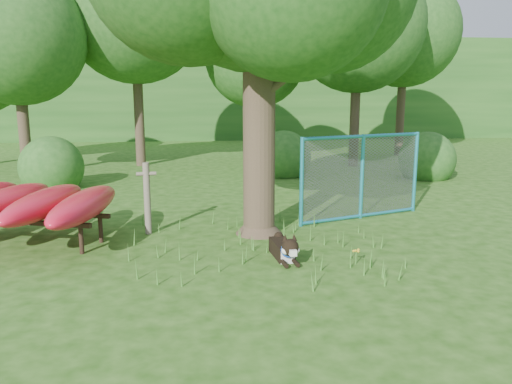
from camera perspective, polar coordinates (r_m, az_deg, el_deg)
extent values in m
plane|color=#1F4A0E|center=(7.74, -0.49, -9.04)|extent=(80.00, 80.00, 0.00)
cylinder|color=#3B2D20|center=(9.40, 0.36, 9.30)|extent=(0.65, 0.65, 4.74)
cone|color=#3B2D20|center=(9.71, 0.34, -3.38)|extent=(0.97, 0.97, 0.47)
cylinder|color=#3B2D20|center=(9.45, 3.90, 13.31)|extent=(1.34, 0.53, 1.01)
cylinder|color=#3B2D20|center=(9.61, -2.62, 15.55)|extent=(1.01, 0.75, 0.97)
cylinder|color=#645A4B|center=(9.79, -12.32, -0.75)|extent=(0.15, 0.15, 1.39)
cylinder|color=#645A4B|center=(9.71, -12.44, 2.04)|extent=(0.38, 0.13, 0.08)
cylinder|color=black|center=(8.97, -19.34, -5.21)|extent=(0.10, 0.10, 0.48)
cylinder|color=black|center=(9.54, -17.33, -4.13)|extent=(0.10, 0.10, 0.48)
cube|color=black|center=(9.59, -25.94, -3.08)|extent=(2.78, 0.92, 0.08)
cube|color=black|center=(10.12, -23.69, -2.19)|extent=(2.78, 0.92, 0.08)
ellipsoid|color=red|center=(10.03, -26.71, -0.99)|extent=(1.22, 2.96, 0.46)
ellipsoid|color=red|center=(9.58, -23.04, -1.20)|extent=(1.12, 2.96, 0.46)
ellipsoid|color=red|center=(9.18, -19.03, -1.42)|extent=(1.03, 2.95, 0.46)
cube|color=black|center=(8.38, 2.96, -6.56)|extent=(0.35, 0.75, 0.25)
cube|color=white|center=(8.09, 3.55, -7.28)|extent=(0.24, 0.17, 0.23)
sphere|color=black|center=(7.86, 3.94, -6.33)|extent=(0.27, 0.27, 0.27)
cube|color=white|center=(7.76, 4.19, -6.89)|extent=(0.12, 0.16, 0.09)
sphere|color=white|center=(7.83, 3.39, -6.71)|extent=(0.13, 0.13, 0.13)
sphere|color=white|center=(7.88, 4.56, -6.62)|extent=(0.13, 0.13, 0.13)
cone|color=black|center=(7.84, 3.35, -5.26)|extent=(0.11, 0.12, 0.13)
cone|color=black|center=(7.88, 4.38, -5.19)|extent=(0.12, 0.14, 0.13)
cylinder|color=black|center=(7.95, 3.19, -8.10)|extent=(0.11, 0.32, 0.07)
cylinder|color=black|center=(8.00, 4.50, -8.00)|extent=(0.11, 0.32, 0.07)
sphere|color=black|center=(8.72, 2.61, -5.11)|extent=(0.17, 0.17, 0.17)
torus|color=#1745B0|center=(7.96, 3.76, -6.58)|extent=(0.27, 0.10, 0.26)
cylinder|color=teal|center=(10.12, 5.23, 1.11)|extent=(0.10, 0.10, 1.83)
cylinder|color=teal|center=(10.99, 12.01, 1.71)|extent=(0.10, 0.10, 1.83)
cylinder|color=teal|center=(12.00, 17.72, 2.19)|extent=(0.10, 0.10, 1.83)
cylinder|color=teal|center=(10.89, 12.19, 6.25)|extent=(2.89, 1.12, 0.07)
cylinder|color=teal|center=(11.16, 11.83, -2.68)|extent=(2.89, 1.12, 0.07)
plane|color=slate|center=(10.99, 12.01, 1.71)|extent=(2.86, 1.06, 3.05)
cylinder|color=#427E29|center=(8.16, 11.36, -7.35)|extent=(0.02, 0.02, 0.22)
sphere|color=gold|center=(8.13, 11.39, -6.61)|extent=(0.04, 0.04, 0.04)
sphere|color=gold|center=(8.16, 11.63, -6.47)|extent=(0.04, 0.04, 0.04)
sphere|color=gold|center=(8.15, 11.08, -6.63)|extent=(0.04, 0.04, 0.04)
sphere|color=gold|center=(8.11, 11.62, -6.67)|extent=(0.04, 0.04, 0.04)
sphere|color=gold|center=(8.10, 11.30, -6.59)|extent=(0.04, 0.04, 0.04)
cylinder|color=#3B2D20|center=(18.17, -25.13, 8.28)|extent=(0.36, 0.36, 4.20)
sphere|color=#21531B|center=(18.26, -25.77, 15.81)|extent=(4.40, 4.40, 4.40)
cylinder|color=#3B2D20|center=(19.36, -13.32, 10.69)|extent=(0.36, 0.36, 5.25)
sphere|color=#21531B|center=(19.58, -13.73, 19.49)|extent=(5.20, 5.20, 5.20)
cylinder|color=#3B2D20|center=(20.36, -0.06, 9.02)|extent=(0.36, 0.36, 3.85)
sphere|color=#21531B|center=(20.40, -0.06, 15.20)|extent=(4.00, 4.00, 4.00)
cylinder|color=#3B2D20|center=(19.11, 11.28, 10.04)|extent=(0.36, 0.36, 4.76)
sphere|color=#21531B|center=(19.26, 11.60, 18.15)|extent=(4.80, 4.80, 4.80)
cylinder|color=#3B2D20|center=(22.96, 16.26, 10.13)|extent=(0.36, 0.36, 4.90)
sphere|color=#21531B|center=(23.10, 16.65, 17.08)|extent=(4.60, 4.60, 4.60)
sphere|color=#21531B|center=(15.56, -22.16, 0.41)|extent=(1.80, 1.80, 1.80)
sphere|color=#21531B|center=(17.07, 18.82, 1.52)|extent=(1.80, 1.80, 1.80)
sphere|color=#21531B|center=(16.67, 3.17, 1.88)|extent=(1.80, 1.80, 1.80)
cube|color=#21531B|center=(35.24, -5.29, 11.59)|extent=(80.00, 12.00, 6.00)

